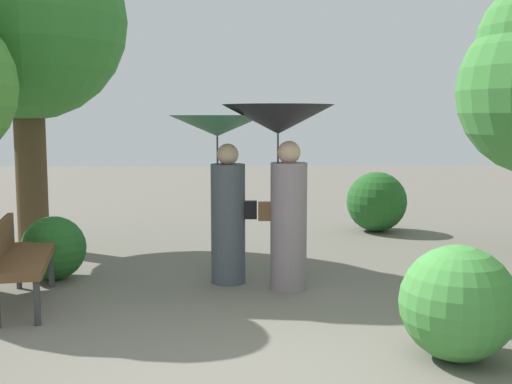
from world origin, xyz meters
The scene contains 6 objects.
person_left centered at (-0.39, 2.81, 1.30)m, with size 1.07×1.07×1.88m.
person_right centered at (0.25, 2.52, 1.46)m, with size 1.19×1.19×2.00m.
park_bench centered at (-2.40, 1.97, 0.51)m, with size 0.77×1.57×0.83m.
bush_path_left centered at (-2.34, 3.00, 0.37)m, with size 0.73×0.73×0.73m, color #235B23.
bush_behind_bench centered at (2.05, 5.98, 0.49)m, with size 0.98×0.98×0.98m, color #235B23.
bush_far_side centered at (1.46, 0.45, 0.45)m, with size 0.89×0.89×0.89m, color #428C3D.
Camera 1 is at (-0.22, -4.22, 1.86)m, focal length 44.47 mm.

